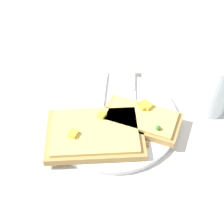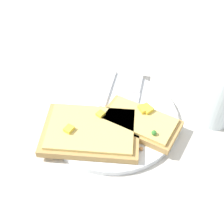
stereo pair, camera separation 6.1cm
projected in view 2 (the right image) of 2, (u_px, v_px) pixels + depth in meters
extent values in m
plane|color=beige|center=(112.00, 119.00, 0.63)|extent=(4.00, 4.00, 0.00)
cylinder|color=white|center=(112.00, 117.00, 0.63)|extent=(0.26, 0.26, 0.01)
cube|color=silver|center=(109.00, 87.00, 0.67)|extent=(0.11, 0.07, 0.01)
cube|color=silver|center=(99.00, 116.00, 0.62)|extent=(0.06, 0.05, 0.01)
cube|color=silver|center=(89.00, 129.00, 0.59)|extent=(0.03, 0.02, 0.00)
cube|color=silver|center=(92.00, 130.00, 0.59)|extent=(0.03, 0.02, 0.00)
cube|color=silver|center=(96.00, 130.00, 0.59)|extent=(0.03, 0.02, 0.00)
cube|color=silver|center=(100.00, 131.00, 0.59)|extent=(0.03, 0.02, 0.00)
cube|color=silver|center=(138.00, 82.00, 0.69)|extent=(0.08, 0.05, 0.01)
cube|color=silver|center=(131.00, 115.00, 0.62)|extent=(0.12, 0.08, 0.00)
cube|color=tan|center=(91.00, 132.00, 0.58)|extent=(0.18, 0.21, 0.01)
cube|color=#E0C16B|center=(91.00, 129.00, 0.58)|extent=(0.16, 0.19, 0.01)
cube|color=yellow|center=(69.00, 129.00, 0.57)|extent=(0.02, 0.02, 0.01)
cube|color=yellow|center=(101.00, 114.00, 0.59)|extent=(0.02, 0.02, 0.01)
cube|color=tan|center=(140.00, 123.00, 0.60)|extent=(0.16, 0.16, 0.01)
cube|color=#E0C16B|center=(140.00, 120.00, 0.59)|extent=(0.14, 0.14, 0.01)
cube|color=yellow|center=(142.00, 109.00, 0.60)|extent=(0.02, 0.01, 0.01)
cube|color=#D14733|center=(143.00, 108.00, 0.60)|extent=(0.02, 0.02, 0.01)
cube|color=yellow|center=(147.00, 109.00, 0.60)|extent=(0.03, 0.02, 0.01)
sphere|color=#388433|center=(154.00, 133.00, 0.56)|extent=(0.01, 0.01, 0.01)
sphere|color=#B18849|center=(107.00, 108.00, 0.63)|extent=(0.01, 0.01, 0.01)
sphere|color=#9E8557|center=(118.00, 105.00, 0.63)|extent=(0.01, 0.01, 0.01)
sphere|color=#BD7F4B|center=(141.00, 149.00, 0.56)|extent=(0.01, 0.01, 0.01)
cylinder|color=silver|center=(220.00, 99.00, 0.59)|extent=(0.06, 0.06, 0.12)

